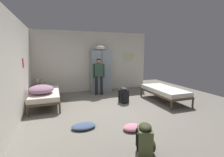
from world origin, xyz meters
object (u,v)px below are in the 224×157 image
Objects in this scene: bed_left_rear at (45,94)px; clothes_pile_denim at (84,126)px; lotion_bottle at (42,81)px; backpack_black at (124,95)px; bed_right at (164,91)px; person_traveler at (99,73)px; locker_bank at (101,70)px; bedding_heap at (41,89)px; shelf_unit at (40,88)px; backpack_olive at (145,140)px; water_bottle at (37,80)px; clothes_pile_pink at (132,127)px.

bed_left_rear is 2.31m from clothes_pile_denim.
lotion_bottle is 3.35m from backpack_black.
bed_right is 3.45× the size of backpack_black.
person_traveler is (-2.01, 1.66, 0.54)m from bed_right.
person_traveler is (2.05, 0.78, 0.54)m from bed_left_rear.
locker_bank reaches higher than bedding_heap.
shelf_unit is 1.04× the size of backpack_olive.
lotion_bottle reaches higher than bed_right.
bed_left_rear is 7.80× the size of water_bottle.
backpack_olive reaches higher than bed_right.
locker_bank is at bearing 34.81° from bedding_heap.
bed_right reaches higher than clothes_pile_pink.
backpack_olive is at bearing -59.51° from bedding_heap.
bed_right is at bearing -52.08° from locker_bank.
backpack_olive reaches higher than clothes_pile_pink.
bed_right is at bearing 47.86° from backpack_olive.
backpack_olive is 1.59m from clothes_pile_denim.
bed_left_rear is at bearing 117.31° from backpack_olive.
person_traveler is 6.26× the size of water_bottle.
water_bottle is 0.44× the size of backpack_olive.
bedding_heap reaches higher than bed_right.
shelf_unit is 1.01× the size of clothes_pile_denim.
shelf_unit is 5.13m from backpack_olive.
clothes_pile_denim is (-0.86, 1.33, -0.21)m from backpack_olive.
locker_bank is 2.94m from bed_right.
backpack_olive is at bearing -57.22° from clothes_pile_denim.
locker_bank reaches higher than bed_right.
shelf_unit is 0.30× the size of bed_right.
shelf_unit is at bearing -14.04° from water_bottle.
bedding_heap is at bearing 173.67° from backpack_black.
clothes_pile_denim is (1.24, -3.40, -0.63)m from water_bottle.
person_traveler reaches higher than clothes_pile_pink.
locker_bank is 0.66m from person_traveler.
bedding_heap is 3.47× the size of water_bottle.
shelf_unit reaches higher than clothes_pile_denim.
bed_left_rear is at bearing 167.76° from bed_right.
backpack_olive is 0.91m from clothes_pile_pink.
clothes_pile_pink is 0.78× the size of clothes_pile_denim.
shelf_unit is 1.59m from bedding_heap.
backpack_olive and backpack_black have the same top height.
person_traveler is (2.30, -0.51, 0.57)m from shelf_unit.
water_bottle is at bearing 120.57° from clothes_pile_pink.
bedding_heap is 3.12m from clothes_pile_pink.
water_bottle is (-0.08, 0.02, 0.33)m from shelf_unit.
bed_left_rear is at bearing -81.79° from lotion_bottle.
bed_left_rear is 0.37m from bedding_heap.
lotion_bottle is at bearing -176.73° from locker_bank.
bed_right is 2.67m from person_traveler.
clothes_pile_pink is at bearing -91.72° from person_traveler.
locker_bank is 2.65m from water_bottle.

